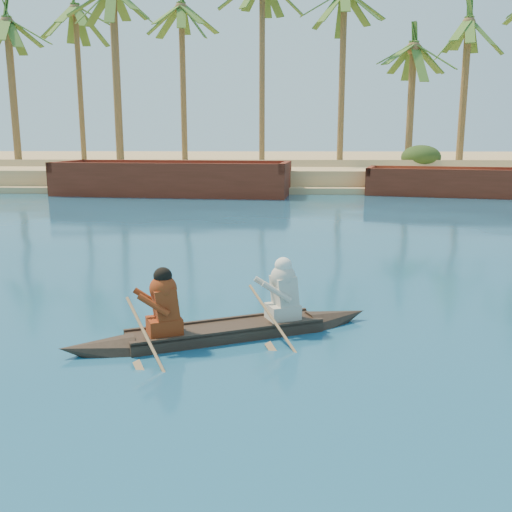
{
  "coord_description": "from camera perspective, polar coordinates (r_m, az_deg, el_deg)",
  "views": [
    {
      "loc": [
        3.62,
        -11.31,
        3.26
      ],
      "look_at": [
        3.26,
        -0.13,
        0.93
      ],
      "focal_mm": 40.0,
      "sensor_mm": 36.0,
      "label": 1
    }
  ],
  "objects": [
    {
      "name": "ground",
      "position": [
        12.31,
        -15.35,
        -4.03
      ],
      "size": [
        160.0,
        160.0,
        0.0
      ],
      "primitive_type": "plane",
      "color": "navy",
      "rests_on": "ground"
    },
    {
      "name": "sandy_embankment",
      "position": [
        58.37,
        -1.7,
        9.07
      ],
      "size": [
        150.0,
        51.0,
        1.5
      ],
      "color": "tan",
      "rests_on": "ground"
    },
    {
      "name": "barge_right",
      "position": [
        35.15,
        20.14,
        6.77
      ],
      "size": [
        11.55,
        6.26,
        1.83
      ],
      "rotation": [
        0.0,
        0.0,
        -0.25
      ],
      "color": "maroon",
      "rests_on": "ground"
    },
    {
      "name": "shrub_cluster",
      "position": [
        43.01,
        -2.99,
        8.99
      ],
      "size": [
        100.0,
        6.0,
        2.4
      ],
      "primitive_type": null,
      "color": "#1F3714",
      "rests_on": "ground"
    },
    {
      "name": "barge_mid",
      "position": [
        33.92,
        -8.24,
        7.45
      ],
      "size": [
        13.82,
        5.89,
        2.24
      ],
      "rotation": [
        0.0,
        0.0,
        -0.11
      ],
      "color": "maroon",
      "rests_on": "ground"
    },
    {
      "name": "canoe",
      "position": [
        9.52,
        -3.02,
        -6.49
      ],
      "size": [
        5.17,
        2.75,
        1.47
      ],
      "rotation": [
        0.0,
        0.0,
        0.41
      ],
      "color": "#33241B",
      "rests_on": "ground"
    },
    {
      "name": "palm_grove",
      "position": [
        46.69,
        -2.7,
        17.57
      ],
      "size": [
        110.0,
        14.0,
        16.0
      ],
      "primitive_type": null,
      "color": "#3B6122",
      "rests_on": "ground"
    }
  ]
}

